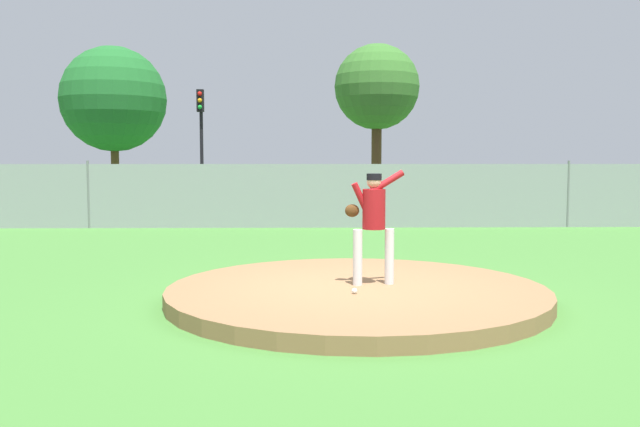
# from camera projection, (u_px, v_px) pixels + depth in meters

# --- Properties ---
(ground_plane) EXTENTS (80.00, 80.00, 0.00)m
(ground_plane) POSITION_uv_depth(u_px,v_px,m) (337.00, 245.00, 15.17)
(ground_plane) COLOR #427A33
(asphalt_strip) EXTENTS (44.00, 7.00, 0.01)m
(asphalt_strip) POSITION_uv_depth(u_px,v_px,m) (325.00, 215.00, 23.64)
(asphalt_strip) COLOR #2B2B2D
(asphalt_strip) RESTS_ON ground_plane
(pitchers_mound) EXTENTS (5.24, 5.24, 0.21)m
(pitchers_mound) POSITION_uv_depth(u_px,v_px,m) (357.00, 294.00, 9.18)
(pitchers_mound) COLOR olive
(pitchers_mound) RESTS_ON ground_plane
(pitcher_youth) EXTENTS (0.83, 0.32, 1.61)m
(pitcher_youth) POSITION_uv_depth(u_px,v_px,m) (373.00, 216.00, 9.23)
(pitcher_youth) COLOR silver
(pitcher_youth) RESTS_ON pitchers_mound
(baseball) EXTENTS (0.07, 0.07, 0.07)m
(baseball) POSITION_uv_depth(u_px,v_px,m) (354.00, 291.00, 8.66)
(baseball) COLOR white
(baseball) RESTS_ON pitchers_mound
(chainlink_fence) EXTENTS (34.62, 0.07, 1.93)m
(chainlink_fence) POSITION_uv_depth(u_px,v_px,m) (330.00, 196.00, 19.08)
(chainlink_fence) COLOR gray
(chainlink_fence) RESTS_ON ground_plane
(parked_car_silver) EXTENTS (1.98, 4.10, 1.61)m
(parked_car_silver) POSITION_uv_depth(u_px,v_px,m) (471.00, 194.00, 23.19)
(parked_car_silver) COLOR #B7BABF
(parked_car_silver) RESTS_ON ground_plane
(parked_car_champagne) EXTENTS (1.98, 4.30, 1.63)m
(parked_car_champagne) POSITION_uv_depth(u_px,v_px,m) (579.00, 193.00, 23.73)
(parked_car_champagne) COLOR tan
(parked_car_champagne) RESTS_ON ground_plane
(parked_car_burgundy) EXTENTS (2.01, 4.37, 1.69)m
(parked_car_burgundy) POSITION_uv_depth(u_px,v_px,m) (377.00, 192.00, 23.28)
(parked_car_burgundy) COLOR maroon
(parked_car_burgundy) RESTS_ON ground_plane
(parked_car_navy) EXTENTS (2.03, 4.26, 1.64)m
(parked_car_navy) POSITION_uv_depth(u_px,v_px,m) (128.00, 193.00, 23.56)
(parked_car_navy) COLOR #161E4C
(parked_car_navy) RESTS_ON ground_plane
(traffic_cone_orange) EXTENTS (0.40, 0.40, 0.55)m
(traffic_cone_orange) POSITION_uv_depth(u_px,v_px,m) (194.00, 211.00, 21.89)
(traffic_cone_orange) COLOR orange
(traffic_cone_orange) RESTS_ON asphalt_strip
(traffic_light_near) EXTENTS (0.28, 0.46, 4.80)m
(traffic_light_near) POSITION_uv_depth(u_px,v_px,m) (201.00, 127.00, 27.13)
(traffic_light_near) COLOR black
(traffic_light_near) RESTS_ON ground_plane
(tree_leaning_west) EXTENTS (5.19, 5.19, 7.55)m
(tree_leaning_west) POSITION_uv_depth(u_px,v_px,m) (114.00, 99.00, 32.86)
(tree_leaning_west) COLOR #4C331E
(tree_leaning_west) RESTS_ON ground_plane
(tree_tall_centre) EXTENTS (3.83, 3.83, 7.15)m
(tree_tall_centre) POSITION_uv_depth(u_px,v_px,m) (377.00, 88.00, 29.89)
(tree_tall_centre) COLOR #4C331E
(tree_tall_centre) RESTS_ON ground_plane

